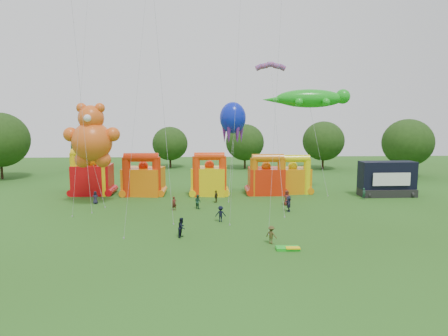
{
  "coord_description": "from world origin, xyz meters",
  "views": [
    {
      "loc": [
        -0.13,
        -30.01,
        11.66
      ],
      "look_at": [
        1.89,
        18.0,
        5.19
      ],
      "focal_mm": 32.0,
      "sensor_mm": 36.0,
      "label": 1
    }
  ],
  "objects_px": {
    "bouncy_castle_2": "(209,179)",
    "gecko_kite": "(314,125)",
    "teddy_bear_kite": "(93,142)",
    "bouncy_castle_0": "(92,177)",
    "spectator_4": "(216,196)",
    "stage_trailer": "(387,179)",
    "octopus_kite": "(232,143)",
    "spectator_0": "(95,198)"
  },
  "relations": [
    {
      "from": "spectator_0",
      "to": "spectator_4",
      "type": "height_order",
      "value": "spectator_0"
    },
    {
      "from": "bouncy_castle_0",
      "to": "stage_trailer",
      "type": "relative_size",
      "value": 0.87
    },
    {
      "from": "bouncy_castle_0",
      "to": "teddy_bear_kite",
      "type": "bearing_deg",
      "value": -72.15
    },
    {
      "from": "octopus_kite",
      "to": "spectator_0",
      "type": "xyz_separation_m",
      "value": [
        -18.29,
        -5.87,
        -6.73
      ]
    },
    {
      "from": "bouncy_castle_0",
      "to": "spectator_4",
      "type": "bearing_deg",
      "value": -19.1
    },
    {
      "from": "teddy_bear_kite",
      "to": "spectator_0",
      "type": "bearing_deg",
      "value": 103.22
    },
    {
      "from": "bouncy_castle_2",
      "to": "octopus_kite",
      "type": "bearing_deg",
      "value": 10.4
    },
    {
      "from": "spectator_0",
      "to": "teddy_bear_kite",
      "type": "bearing_deg",
      "value": -97.28
    },
    {
      "from": "gecko_kite",
      "to": "spectator_4",
      "type": "height_order",
      "value": "gecko_kite"
    },
    {
      "from": "teddy_bear_kite",
      "to": "gecko_kite",
      "type": "height_order",
      "value": "gecko_kite"
    },
    {
      "from": "gecko_kite",
      "to": "spectator_0",
      "type": "xyz_separation_m",
      "value": [
        -30.46,
        -6.37,
        -9.29
      ]
    },
    {
      "from": "teddy_bear_kite",
      "to": "spectator_4",
      "type": "distance_m",
      "value": 17.33
    },
    {
      "from": "teddy_bear_kite",
      "to": "spectator_4",
      "type": "bearing_deg",
      "value": 4.03
    },
    {
      "from": "spectator_0",
      "to": "octopus_kite",
      "type": "bearing_deg",
      "value": -2.72
    },
    {
      "from": "bouncy_castle_0",
      "to": "octopus_kite",
      "type": "distance_m",
      "value": 21.05
    },
    {
      "from": "bouncy_castle_0",
      "to": "teddy_bear_kite",
      "type": "distance_m",
      "value": 9.53
    },
    {
      "from": "teddy_bear_kite",
      "to": "gecko_kite",
      "type": "bearing_deg",
      "value": 13.53
    },
    {
      "from": "spectator_4",
      "to": "spectator_0",
      "type": "bearing_deg",
      "value": -63.37
    },
    {
      "from": "bouncy_castle_0",
      "to": "stage_trailer",
      "type": "xyz_separation_m",
      "value": [
        42.62,
        -2.92,
        -0.16
      ]
    },
    {
      "from": "spectator_0",
      "to": "spectator_4",
      "type": "distance_m",
      "value": 15.85
    },
    {
      "from": "gecko_kite",
      "to": "spectator_0",
      "type": "height_order",
      "value": "gecko_kite"
    },
    {
      "from": "bouncy_castle_2",
      "to": "spectator_4",
      "type": "relative_size",
      "value": 3.89
    },
    {
      "from": "teddy_bear_kite",
      "to": "bouncy_castle_0",
      "type": "bearing_deg",
      "value": 107.85
    },
    {
      "from": "bouncy_castle_2",
      "to": "spectator_4",
      "type": "bearing_deg",
      "value": -80.54
    },
    {
      "from": "stage_trailer",
      "to": "octopus_kite",
      "type": "xyz_separation_m",
      "value": [
        -22.18,
        2.37,
        5.14
      ]
    },
    {
      "from": "teddy_bear_kite",
      "to": "spectator_0",
      "type": "height_order",
      "value": "teddy_bear_kite"
    },
    {
      "from": "gecko_kite",
      "to": "octopus_kite",
      "type": "xyz_separation_m",
      "value": [
        -12.17,
        -0.5,
        -2.56
      ]
    },
    {
      "from": "teddy_bear_kite",
      "to": "octopus_kite",
      "type": "xyz_separation_m",
      "value": [
        18.08,
        6.78,
        -0.63
      ]
    },
    {
      "from": "spectator_0",
      "to": "spectator_4",
      "type": "relative_size",
      "value": 1.03
    },
    {
      "from": "bouncy_castle_2",
      "to": "teddy_bear_kite",
      "type": "distance_m",
      "value": 17.04
    },
    {
      "from": "stage_trailer",
      "to": "bouncy_castle_0",
      "type": "bearing_deg",
      "value": 176.08
    },
    {
      "from": "spectator_0",
      "to": "bouncy_castle_0",
      "type": "bearing_deg",
      "value": 87.99
    },
    {
      "from": "spectator_4",
      "to": "stage_trailer",
      "type": "bearing_deg",
      "value": 123.62
    },
    {
      "from": "stage_trailer",
      "to": "spectator_0",
      "type": "relative_size",
      "value": 4.67
    },
    {
      "from": "bouncy_castle_0",
      "to": "spectator_4",
      "type": "height_order",
      "value": "bouncy_castle_0"
    },
    {
      "from": "stage_trailer",
      "to": "teddy_bear_kite",
      "type": "relative_size",
      "value": 0.59
    },
    {
      "from": "gecko_kite",
      "to": "octopus_kite",
      "type": "bearing_deg",
      "value": -177.66
    },
    {
      "from": "bouncy_castle_0",
      "to": "stage_trailer",
      "type": "bearing_deg",
      "value": -3.92
    },
    {
      "from": "teddy_bear_kite",
      "to": "spectator_4",
      "type": "xyz_separation_m",
      "value": [
        15.63,
        1.1,
        -7.39
      ]
    },
    {
      "from": "spectator_0",
      "to": "spectator_4",
      "type": "bearing_deg",
      "value": -19.83
    },
    {
      "from": "bouncy_castle_2",
      "to": "gecko_kite",
      "type": "height_order",
      "value": "gecko_kite"
    },
    {
      "from": "bouncy_castle_2",
      "to": "bouncy_castle_0",
      "type": "bearing_deg",
      "value": 176.15
    }
  ]
}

